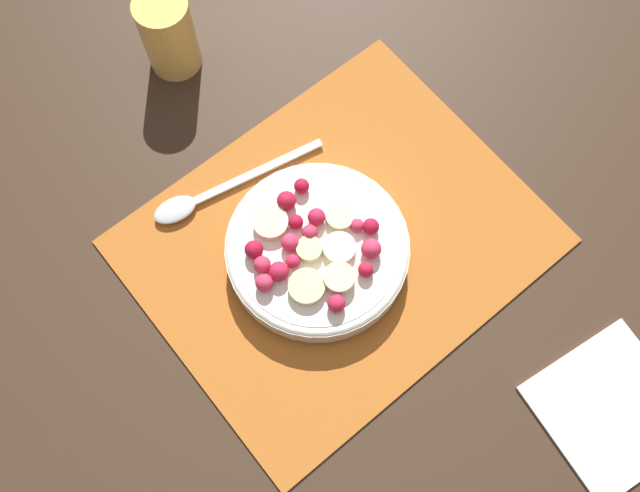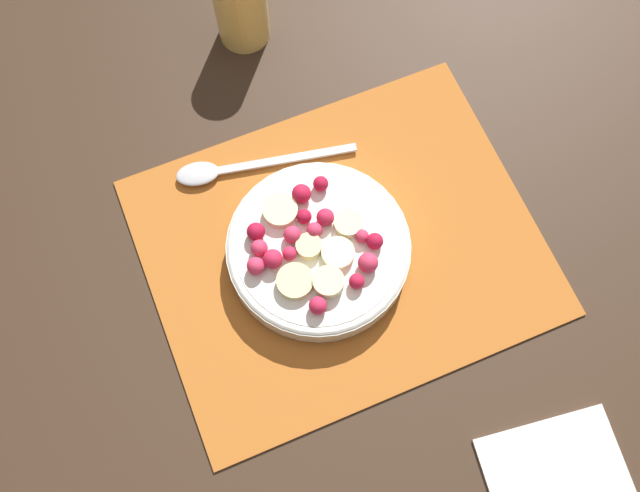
{
  "view_description": "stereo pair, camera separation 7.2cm",
  "coord_description": "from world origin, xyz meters",
  "px_view_note": "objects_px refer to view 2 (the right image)",
  "views": [
    {
      "loc": [
        -0.18,
        -0.2,
        0.72
      ],
      "look_at": [
        -0.03,
        -0.0,
        0.04
      ],
      "focal_mm": 40.0,
      "sensor_mm": 36.0,
      "label": 1
    },
    {
      "loc": [
        -0.12,
        -0.23,
        0.72
      ],
      "look_at": [
        -0.03,
        -0.0,
        0.04
      ],
      "focal_mm": 40.0,
      "sensor_mm": 36.0,
      "label": 2
    }
  ],
  "objects_px": {
    "napkin": "(563,491)",
    "fruit_bowl": "(319,252)",
    "spoon": "(228,169)",
    "drinking_glass": "(243,5)"
  },
  "relations": [
    {
      "from": "napkin",
      "to": "fruit_bowl",
      "type": "bearing_deg",
      "value": 112.23
    },
    {
      "from": "spoon",
      "to": "drinking_glass",
      "type": "distance_m",
      "value": 0.19
    },
    {
      "from": "fruit_bowl",
      "to": "drinking_glass",
      "type": "bearing_deg",
      "value": 84.1
    },
    {
      "from": "spoon",
      "to": "napkin",
      "type": "xyz_separation_m",
      "value": [
        0.18,
        -0.44,
        -0.01
      ]
    },
    {
      "from": "fruit_bowl",
      "to": "spoon",
      "type": "xyz_separation_m",
      "value": [
        -0.05,
        0.13,
        -0.02
      ]
    },
    {
      "from": "fruit_bowl",
      "to": "napkin",
      "type": "bearing_deg",
      "value": -67.77
    },
    {
      "from": "fruit_bowl",
      "to": "drinking_glass",
      "type": "distance_m",
      "value": 0.31
    },
    {
      "from": "drinking_glass",
      "to": "napkin",
      "type": "height_order",
      "value": "drinking_glass"
    },
    {
      "from": "fruit_bowl",
      "to": "spoon",
      "type": "relative_size",
      "value": 0.95
    },
    {
      "from": "fruit_bowl",
      "to": "napkin",
      "type": "height_order",
      "value": "fruit_bowl"
    }
  ]
}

